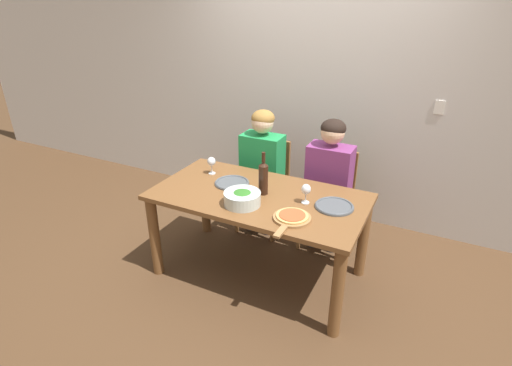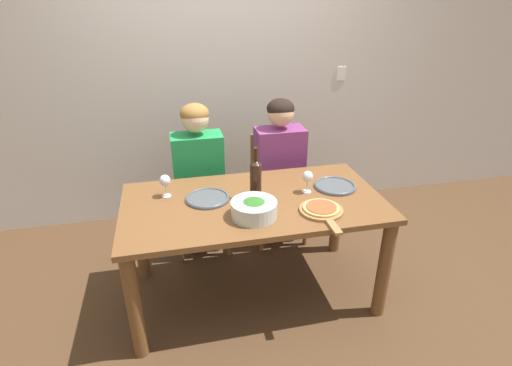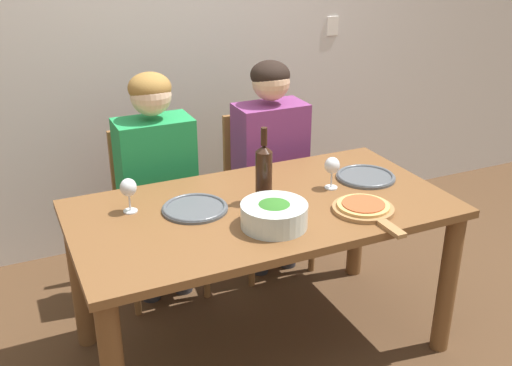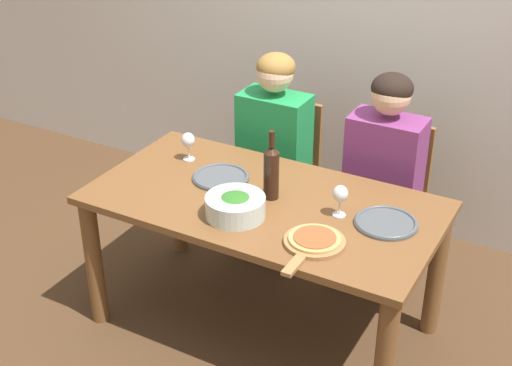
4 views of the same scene
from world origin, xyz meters
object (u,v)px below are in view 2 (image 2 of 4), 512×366
(broccoli_bowl, at_px, (254,209))
(pizza_on_board, at_px, (322,210))
(person_man, at_px, (280,160))
(wine_bottle, at_px, (256,178))
(chair_left, at_px, (199,190))
(dinner_plate_left, at_px, (208,198))
(wine_glass_right, at_px, (308,178))
(chair_right, at_px, (276,183))
(person_woman, at_px, (198,167))
(wine_glass_left, at_px, (165,182))
(dinner_plate_right, at_px, (335,186))

(broccoli_bowl, relative_size, pizza_on_board, 0.67)
(person_man, bearing_deg, wine_bottle, -118.87)
(chair_left, bearing_deg, person_man, -9.57)
(wine_bottle, distance_m, dinner_plate_left, 0.33)
(pizza_on_board, bearing_deg, wine_glass_right, 89.94)
(chair_right, relative_size, person_man, 0.72)
(dinner_plate_left, relative_size, wine_glass_right, 1.86)
(chair_left, height_order, person_woman, person_woman)
(person_man, relative_size, pizza_on_board, 3.01)
(chair_left, distance_m, wine_glass_right, 1.04)
(wine_glass_right, bearing_deg, broccoli_bowl, -150.66)
(chair_right, height_order, wine_glass_left, wine_glass_left)
(person_woman, bearing_deg, pizza_on_board, -53.30)
(chair_left, bearing_deg, broccoli_bowl, -75.20)
(person_man, distance_m, wine_bottle, 0.71)
(person_woman, xyz_separation_m, dinner_plate_left, (0.01, -0.56, 0.02))
(person_woman, bearing_deg, broccoli_bowl, -73.37)
(person_woman, relative_size, wine_glass_left, 8.00)
(dinner_plate_left, bearing_deg, dinner_plate_right, -0.81)
(person_man, xyz_separation_m, wine_bottle, (-0.33, -0.61, 0.15))
(person_man, bearing_deg, dinner_plate_left, -138.51)
(chair_right, relative_size, person_woman, 0.72)
(wine_bottle, bearing_deg, broccoli_bowl, -105.08)
(chair_left, height_order, dinner_plate_right, chair_left)
(dinner_plate_right, xyz_separation_m, wine_glass_right, (-0.21, -0.03, 0.10))
(wine_bottle, distance_m, wine_glass_right, 0.35)
(chair_right, distance_m, person_woman, 0.70)
(person_man, height_order, wine_bottle, person_man)
(wine_glass_left, bearing_deg, pizza_on_board, -24.63)
(person_man, height_order, dinner_plate_left, person_man)
(broccoli_bowl, xyz_separation_m, wine_glass_left, (-0.49, 0.37, 0.05))
(chair_left, height_order, person_man, person_man)
(dinner_plate_right, bearing_deg, wine_glass_left, 174.27)
(broccoli_bowl, relative_size, wine_glass_right, 1.79)
(chair_right, xyz_separation_m, dinner_plate_left, (-0.64, -0.67, 0.28))
(wine_glass_left, bearing_deg, person_man, 27.54)
(dinner_plate_left, bearing_deg, chair_left, 90.62)
(chair_left, bearing_deg, person_woman, -90.00)
(chair_right, bearing_deg, dinner_plate_right, -72.21)
(chair_left, height_order, chair_right, same)
(person_man, xyz_separation_m, pizza_on_board, (0.01, -0.88, 0.03))
(person_woman, relative_size, wine_bottle, 3.56)
(wine_glass_left, relative_size, wine_glass_right, 1.00)
(chair_right, bearing_deg, chair_left, 180.00)
(chair_left, height_order, pizza_on_board, chair_left)
(person_woman, bearing_deg, dinner_plate_right, -33.67)
(dinner_plate_right, relative_size, pizza_on_board, 0.70)
(broccoli_bowl, xyz_separation_m, dinner_plate_right, (0.62, 0.26, -0.04))
(dinner_plate_right, relative_size, wine_glass_right, 1.86)
(dinner_plate_left, bearing_deg, pizza_on_board, -25.85)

